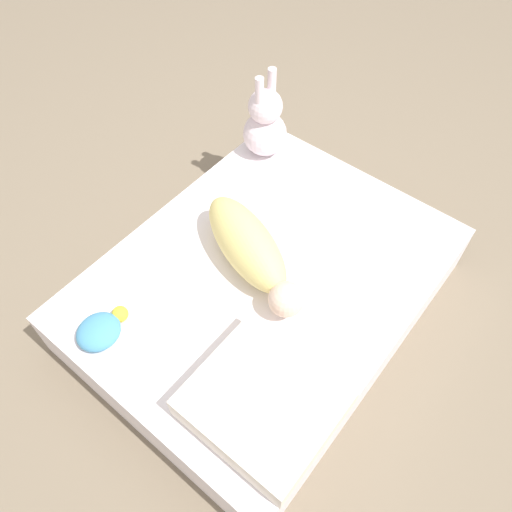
{
  "coord_description": "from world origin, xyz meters",
  "views": [
    {
      "loc": [
        -0.76,
        -0.57,
        1.58
      ],
      "look_at": [
        0.0,
        0.04,
        0.27
      ],
      "focal_mm": 35.0,
      "sensor_mm": 36.0,
      "label": 1
    }
  ],
  "objects_px": {
    "pillow": "(264,402)",
    "turtle_plush": "(101,330)",
    "bunny_plush": "(265,125)",
    "swaddled_baby": "(250,248)"
  },
  "relations": [
    {
      "from": "pillow",
      "to": "turtle_plush",
      "type": "relative_size",
      "value": 2.14
    },
    {
      "from": "swaddled_baby",
      "to": "pillow",
      "type": "height_order",
      "value": "swaddled_baby"
    },
    {
      "from": "bunny_plush",
      "to": "turtle_plush",
      "type": "height_order",
      "value": "bunny_plush"
    },
    {
      "from": "bunny_plush",
      "to": "turtle_plush",
      "type": "distance_m",
      "value": 0.98
    },
    {
      "from": "bunny_plush",
      "to": "turtle_plush",
      "type": "xyz_separation_m",
      "value": [
        -0.96,
        -0.13,
        -0.1
      ]
    },
    {
      "from": "bunny_plush",
      "to": "turtle_plush",
      "type": "relative_size",
      "value": 1.99
    },
    {
      "from": "swaddled_baby",
      "to": "bunny_plush",
      "type": "distance_m",
      "value": 0.57
    },
    {
      "from": "pillow",
      "to": "swaddled_baby",
      "type": "bearing_deg",
      "value": 43.73
    },
    {
      "from": "pillow",
      "to": "turtle_plush",
      "type": "distance_m",
      "value": 0.54
    },
    {
      "from": "turtle_plush",
      "to": "swaddled_baby",
      "type": "bearing_deg",
      "value": -20.18
    }
  ]
}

